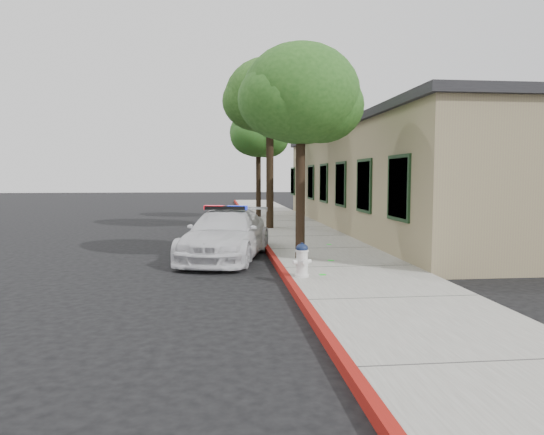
{
  "coord_description": "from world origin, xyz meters",
  "views": [
    {
      "loc": [
        -1.37,
        -11.17,
        2.24
      ],
      "look_at": [
        -0.0,
        1.51,
        1.18
      ],
      "focal_mm": 32.78,
      "sensor_mm": 36.0,
      "label": 1
    }
  ],
  "objects_px": {
    "fire_hydrant": "(302,260)",
    "police_car": "(226,234)",
    "clapboard_building": "(411,179)",
    "street_tree_near": "(301,99)",
    "street_tree_mid": "(270,100)",
    "street_tree_far": "(259,135)"
  },
  "relations": [
    {
      "from": "fire_hydrant",
      "to": "police_car",
      "type": "bearing_deg",
      "value": 101.07
    },
    {
      "from": "clapboard_building",
      "to": "street_tree_near",
      "type": "xyz_separation_m",
      "value": [
        -5.98,
        -7.73,
        2.05
      ]
    },
    {
      "from": "street_tree_mid",
      "to": "fire_hydrant",
      "type": "bearing_deg",
      "value": -92.18
    },
    {
      "from": "police_car",
      "to": "fire_hydrant",
      "type": "distance_m",
      "value": 3.67
    },
    {
      "from": "fire_hydrant",
      "to": "clapboard_building",
      "type": "bearing_deg",
      "value": 44.28
    },
    {
      "from": "street_tree_far",
      "to": "fire_hydrant",
      "type": "bearing_deg",
      "value": -91.42
    },
    {
      "from": "street_tree_near",
      "to": "street_tree_mid",
      "type": "bearing_deg",
      "value": 89.84
    },
    {
      "from": "police_car",
      "to": "street_tree_near",
      "type": "distance_m",
      "value": 4.1
    },
    {
      "from": "fire_hydrant",
      "to": "street_tree_near",
      "type": "xyz_separation_m",
      "value": [
        0.36,
        2.35,
        3.67
      ]
    },
    {
      "from": "police_car",
      "to": "fire_hydrant",
      "type": "bearing_deg",
      "value": -50.97
    },
    {
      "from": "clapboard_building",
      "to": "street_tree_mid",
      "type": "relative_size",
      "value": 3.07
    },
    {
      "from": "clapboard_building",
      "to": "street_tree_far",
      "type": "height_order",
      "value": "street_tree_far"
    },
    {
      "from": "fire_hydrant",
      "to": "street_tree_mid",
      "type": "distance_m",
      "value": 10.99
    },
    {
      "from": "street_tree_near",
      "to": "street_tree_far",
      "type": "height_order",
      "value": "street_tree_far"
    },
    {
      "from": "fire_hydrant",
      "to": "street_tree_near",
      "type": "bearing_deg",
      "value": 67.86
    },
    {
      "from": "fire_hydrant",
      "to": "street_tree_near",
      "type": "distance_m",
      "value": 4.38
    },
    {
      "from": "street_tree_near",
      "to": "street_tree_mid",
      "type": "distance_m",
      "value": 7.62
    },
    {
      "from": "police_car",
      "to": "street_tree_mid",
      "type": "xyz_separation_m",
      "value": [
        1.91,
        6.56,
        4.61
      ]
    },
    {
      "from": "clapboard_building",
      "to": "street_tree_near",
      "type": "distance_m",
      "value": 9.99
    },
    {
      "from": "clapboard_building",
      "to": "fire_hydrant",
      "type": "bearing_deg",
      "value": -122.18
    },
    {
      "from": "police_car",
      "to": "street_tree_mid",
      "type": "relative_size",
      "value": 0.72
    },
    {
      "from": "fire_hydrant",
      "to": "street_tree_far",
      "type": "relative_size",
      "value": 0.13
    }
  ]
}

